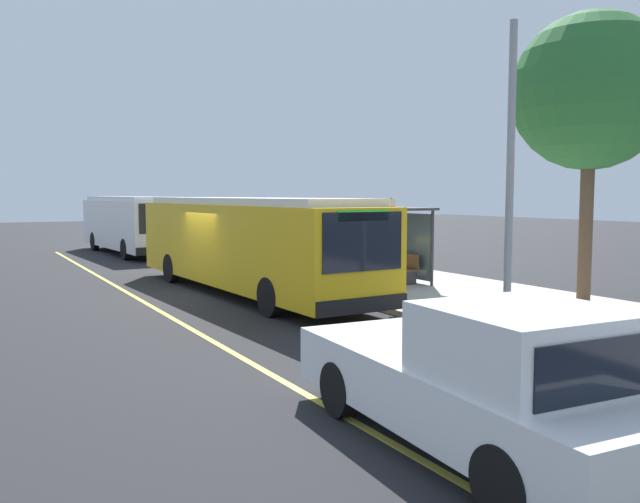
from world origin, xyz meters
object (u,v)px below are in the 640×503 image
(transit_bus_second, at_px, (131,223))
(pedestrian_commuter, at_px, (389,262))
(route_sign_post, at_px, (391,234))
(transit_bus_main, at_px, (247,241))
(pickup_truck, at_px, (481,382))
(waiting_bench, at_px, (400,267))

(transit_bus_second, xyz_separation_m, pedestrian_commuter, (18.83, 2.94, -0.50))
(pedestrian_commuter, bearing_deg, route_sign_post, -30.59)
(pedestrian_commuter, bearing_deg, transit_bus_main, -136.76)
(route_sign_post, bearing_deg, pedestrian_commuter, 149.41)
(route_sign_post, height_order, pedestrian_commuter, route_sign_post)
(pickup_truck, height_order, waiting_bench, pickup_truck)
(transit_bus_main, distance_m, waiting_bench, 5.23)
(transit_bus_main, height_order, transit_bus_second, same)
(pickup_truck, bearing_deg, transit_bus_second, 174.85)
(transit_bus_main, bearing_deg, pickup_truck, -10.82)
(transit_bus_second, height_order, waiting_bench, transit_bus_second)
(pickup_truck, bearing_deg, transit_bus_main, 169.18)
(waiting_bench, bearing_deg, route_sign_post, -40.21)
(transit_bus_main, distance_m, route_sign_post, 4.60)
(transit_bus_main, relative_size, pickup_truck, 2.26)
(pickup_truck, height_order, route_sign_post, route_sign_post)
(transit_bus_second, bearing_deg, transit_bus_main, -0.37)
(transit_bus_main, distance_m, pickup_truck, 13.16)
(route_sign_post, distance_m, pedestrian_commuter, 0.96)
(transit_bus_main, height_order, waiting_bench, transit_bus_main)
(transit_bus_main, xyz_separation_m, route_sign_post, (3.64, 2.80, 0.34))
(transit_bus_main, distance_m, transit_bus_second, 15.60)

